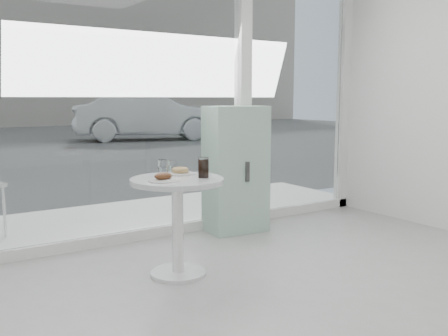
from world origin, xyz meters
TOP-DOWN VIEW (x-y plane):
  - storefront at (0.07, 3.00)m, footprint 5.00×0.14m
  - main_table at (-0.50, 1.90)m, footprint 0.72×0.72m
  - patio_deck at (0.00, 3.80)m, footprint 5.60×1.60m
  - mint_cabinet at (0.63, 2.75)m, footprint 0.64×0.46m
  - car_silver at (4.74, 13.80)m, footprint 5.13×3.08m
  - plate_fritter at (-0.65, 1.83)m, footprint 0.22×0.22m
  - plate_donut at (-0.38, 2.06)m, footprint 0.23×0.23m
  - water_tumbler_a at (-0.53, 2.08)m, footprint 0.08×0.08m
  - water_tumbler_b at (-0.42, 2.14)m, footprint 0.07×0.07m
  - cola_glass at (-0.32, 1.81)m, footprint 0.08×0.08m

SIDE VIEW (x-z plane):
  - patio_deck at x=0.00m, z-range 0.00..0.05m
  - main_table at x=-0.50m, z-range 0.17..0.94m
  - mint_cabinet at x=0.63m, z-range 0.00..1.30m
  - plate_donut at x=-0.38m, z-range 0.76..0.82m
  - plate_fritter at x=-0.65m, z-range 0.76..0.83m
  - car_silver at x=4.74m, z-range 0.00..1.60m
  - water_tumbler_b at x=-0.42m, z-range 0.76..0.87m
  - water_tumbler_a at x=-0.53m, z-range 0.76..0.89m
  - cola_glass at x=-0.32m, z-range 0.77..0.93m
  - storefront at x=0.07m, z-range 0.21..3.21m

